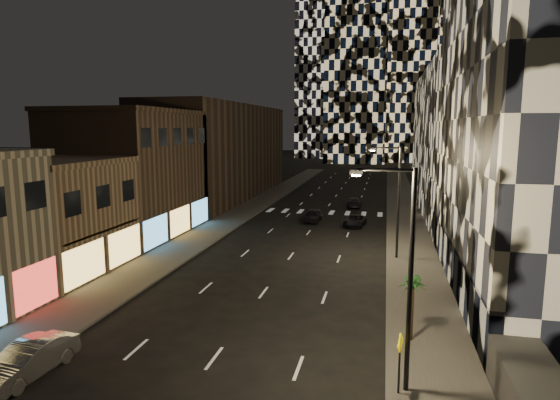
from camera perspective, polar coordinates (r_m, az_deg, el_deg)
The scene contains 18 objects.
sidewalk_left at distance 61.70m, azimuth -3.89°, elevation -1.06°, with size 4.00×120.00×0.15m, color #47443F.
sidewalk_right at distance 59.21m, azimuth 15.00°, elevation -1.76°, with size 4.00×120.00×0.15m, color #47443F.
curb_left at distance 61.13m, azimuth -2.00°, elevation -1.13°, with size 0.20×120.00×0.15m, color #4C4C47.
curb_right at distance 59.16m, azimuth 12.97°, elevation -1.69°, with size 0.20×120.00×0.15m, color #4C4C47.
retail_tan at distance 38.71m, azimuth -26.79°, elevation -2.01°, with size 10.00×10.00×8.00m, color #82674E.
retail_brown at distance 48.60m, azimuth -17.59°, elevation 2.93°, with size 10.00×15.00×12.00m, color #4D3A2B.
retail_filler_left at distance 72.57m, azimuth -7.00°, elevation 5.88°, with size 10.00×40.00×14.00m, color #4D3A2B.
midrise_base at distance 34.29m, azimuth 20.49°, elevation -7.20°, with size 0.60×25.00×3.00m, color #383838.
midrise_filler_right at distance 66.41m, azimuth 23.80°, elevation 6.67°, with size 16.00×40.00×18.00m, color #232326.
tower_center_low at distance 153.02m, azimuth 9.60°, elevation 22.64°, with size 18.00×18.00×95.00m, color black.
streetlight_near at distance 18.98m, azimuth 14.95°, elevation -7.65°, with size 2.55×0.25×9.00m.
streetlight_far at distance 38.58m, azimuth 13.92°, elevation 0.69°, with size 2.55×0.25×9.00m.
car_silver_parked at distance 23.83m, azimuth -28.32°, elevation -16.79°, with size 1.59×4.57×1.51m, color #9D9DA2.
car_dark_midlane at distance 53.30m, azimuth 3.93°, elevation -1.91°, with size 1.72×4.27×1.46m, color black.
car_dark_oncoming at distance 63.96m, azimuth 9.04°, elevation -0.27°, with size 1.82×4.47×1.30m, color black.
car_dark_rightlane at distance 51.53m, azimuth 9.12°, elevation -2.53°, with size 1.99×4.31×1.20m, color black.
ped_sign at distance 19.94m, azimuth 14.39°, elevation -17.59°, with size 0.26×0.83×2.54m.
palm_tree at distance 24.25m, azimuth 15.87°, elevation -10.16°, with size 1.66×1.69×3.32m.
Camera 1 is at (7.52, -8.21, 10.64)m, focal length 30.00 mm.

